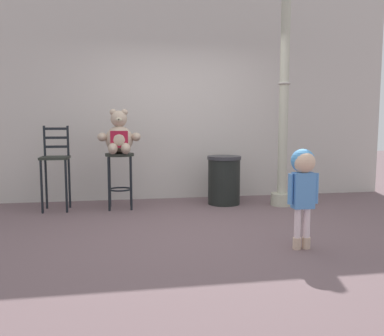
% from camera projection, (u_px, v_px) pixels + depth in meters
% --- Properties ---
extents(ground_plane, '(24.00, 24.00, 0.00)m').
position_uv_depth(ground_plane, '(201.00, 229.00, 4.54)').
color(ground_plane, '#675155').
extents(building_wall, '(7.14, 0.30, 3.75)m').
position_uv_depth(building_wall, '(176.00, 82.00, 6.40)').
color(building_wall, '#BDB5AD').
rests_on(building_wall, ground_plane).
extents(bar_stool_with_teddy, '(0.40, 0.40, 0.79)m').
position_uv_depth(bar_stool_with_teddy, '(120.00, 169.00, 5.60)').
color(bar_stool_with_teddy, '#242822').
rests_on(bar_stool_with_teddy, ground_plane).
extents(teddy_bear, '(0.60, 0.54, 0.62)m').
position_uv_depth(teddy_bear, '(119.00, 137.00, 5.52)').
color(teddy_bear, tan).
rests_on(teddy_bear, bar_stool_with_teddy).
extents(child_walking, '(0.31, 0.24, 0.97)m').
position_uv_depth(child_walking, '(303.00, 177.00, 3.75)').
color(child_walking, '#CCAB92').
rests_on(child_walking, ground_plane).
extents(trash_bin, '(0.51, 0.51, 0.73)m').
position_uv_depth(trash_bin, '(224.00, 180.00, 5.94)').
color(trash_bin, black).
rests_on(trash_bin, ground_plane).
extents(lamppost, '(0.31, 0.31, 3.10)m').
position_uv_depth(lamppost, '(283.00, 121.00, 5.74)').
color(lamppost, '#ADAB95').
rests_on(lamppost, ground_plane).
extents(bar_chair_empty, '(0.37, 0.37, 1.18)m').
position_uv_depth(bar_chair_empty, '(55.00, 163.00, 5.48)').
color(bar_chair_empty, '#242822').
rests_on(bar_chair_empty, ground_plane).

